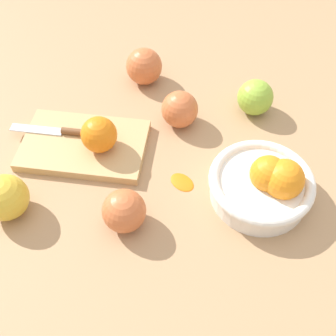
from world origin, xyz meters
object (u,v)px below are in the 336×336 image
object	(u,v)px
orange_on_board	(98,134)
knife	(56,131)
bowl	(263,184)
apple_front_left_2	(179,109)
apple_back_right	(4,198)
apple_back_right_2	(123,211)
cutting_board	(83,145)
apple_front_left	(254,97)
apple_front_center	(144,66)

from	to	relation	value
orange_on_board	knife	world-z (taller)	orange_on_board
bowl	apple_front_left_2	world-z (taller)	bowl
apple_back_right	apple_back_right_2	xyz separation A→B (m)	(-0.21, 0.04, -0.00)
apple_back_right	knife	bearing A→B (deg)	-112.25
cutting_board	apple_back_right	bearing A→B (deg)	48.43
apple_back_right_2	apple_front_left	bearing A→B (deg)	-136.62
knife	apple_front_center	bearing A→B (deg)	-137.43
knife	apple_front_left	distance (m)	0.42
cutting_board	knife	bearing A→B (deg)	-29.23
apple_front_center	apple_front_left	size ratio (longest dim) A/B	1.08
cutting_board	apple_front_center	xyz separation A→B (m)	(-0.13, -0.20, 0.03)
bowl	apple_front_left_2	distance (m)	0.24
apple_back_right	apple_back_right_2	world-z (taller)	apple_back_right
cutting_board	apple_front_left	bearing A→B (deg)	-166.84
cutting_board	apple_back_right_2	xyz separation A→B (m)	(-0.08, 0.18, 0.03)
apple_front_left	cutting_board	bearing A→B (deg)	13.16
apple_front_center	orange_on_board	bearing A→B (deg)	65.89
apple_front_left	apple_front_left_2	xyz separation A→B (m)	(0.17, 0.03, 0.00)
bowl	apple_front_center	xyz separation A→B (m)	(0.20, -0.35, 0.00)
orange_on_board	apple_back_right_2	distance (m)	0.18
orange_on_board	apple_back_right	size ratio (longest dim) A/B	0.86
orange_on_board	apple_front_center	world-z (taller)	orange_on_board
orange_on_board	knife	bearing A→B (deg)	-25.70
apple_back_right_2	apple_back_right	bearing A→B (deg)	-11.05
apple_back_right	apple_back_right_2	bearing A→B (deg)	168.95
apple_back_right_2	apple_front_left_2	xyz separation A→B (m)	(-0.12, -0.24, 0.00)
cutting_board	apple_front_left_2	world-z (taller)	apple_front_left_2
knife	apple_front_center	world-z (taller)	apple_front_center
apple_front_left_2	apple_front_center	bearing A→B (deg)	-65.05
apple_front_center	apple_front_left_2	distance (m)	0.16
bowl	apple_back_right_2	bearing A→B (deg)	9.01
bowl	knife	xyz separation A→B (m)	(0.39, -0.17, -0.01)
apple_back_right_2	apple_front_left_2	distance (m)	0.27
knife	apple_back_right	distance (m)	0.19
apple_front_center	knife	bearing A→B (deg)	42.57
knife	apple_back_right_2	size ratio (longest dim) A/B	2.01
orange_on_board	apple_back_right	distance (m)	0.21
cutting_board	apple_back_right_2	bearing A→B (deg)	114.31
bowl	apple_front_left_2	size ratio (longest dim) A/B	2.47
bowl	apple_front_center	bearing A→B (deg)	-59.65
cutting_board	apple_front_center	world-z (taller)	apple_front_center
cutting_board	apple_front_left_2	xyz separation A→B (m)	(-0.20, -0.06, 0.03)
apple_front_left_2	apple_back_right_2	bearing A→B (deg)	64.07
orange_on_board	apple_back_right	xyz separation A→B (m)	(0.16, 0.13, -0.01)
bowl	cutting_board	distance (m)	0.37
apple_back_right_2	apple_front_left_2	size ratio (longest dim) A/B	0.99
knife	apple_front_left	xyz separation A→B (m)	(-0.42, -0.05, 0.01)
cutting_board	apple_back_right_2	world-z (taller)	apple_back_right_2
apple_back_right	apple_front_left	world-z (taller)	apple_back_right
bowl	apple_back_right	xyz separation A→B (m)	(0.46, -0.00, 0.00)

